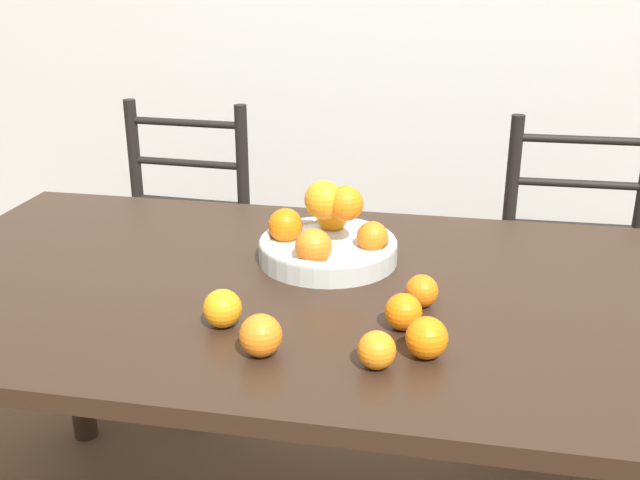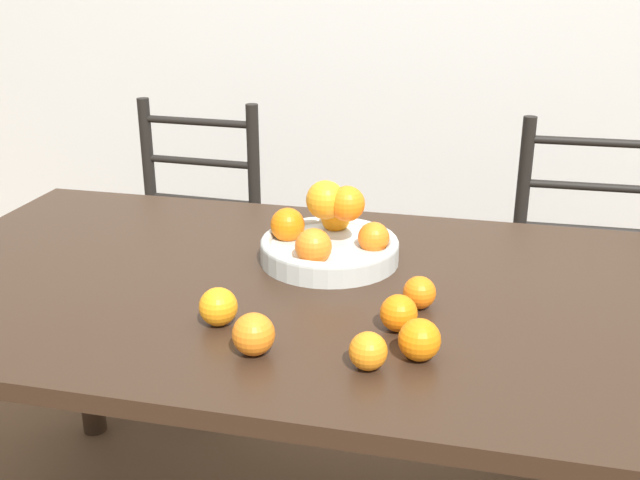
{
  "view_description": "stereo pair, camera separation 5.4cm",
  "coord_description": "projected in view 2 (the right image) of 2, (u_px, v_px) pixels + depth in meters",
  "views": [
    {
      "loc": [
        0.18,
        -1.35,
        1.37
      ],
      "look_at": [
        -0.09,
        0.04,
        0.83
      ],
      "focal_mm": 42.0,
      "sensor_mm": 36.0,
      "label": 1
    },
    {
      "loc": [
        0.24,
        -1.34,
        1.37
      ],
      "look_at": [
        -0.09,
        0.04,
        0.83
      ],
      "focal_mm": 42.0,
      "sensor_mm": 36.0,
      "label": 2
    }
  ],
  "objects": [
    {
      "name": "chair_right",
      "position": [
        584.0,
        290.0,
        2.17
      ],
      "size": [
        0.43,
        0.41,
        0.93
      ],
      "rotation": [
        0.0,
        0.0,
        0.02
      ],
      "color": "black",
      "rests_on": "ground_plane"
    },
    {
      "name": "orange_loose_0",
      "position": [
        419.0,
        340.0,
        1.22
      ],
      "size": [
        0.07,
        0.07,
        0.07
      ],
      "color": "orange",
      "rests_on": "dining_table"
    },
    {
      "name": "chair_left",
      "position": [
        187.0,
        253.0,
        2.44
      ],
      "size": [
        0.44,
        0.42,
        0.93
      ],
      "rotation": [
        0.0,
        0.0,
        -0.05
      ],
      "color": "black",
      "rests_on": "ground_plane"
    },
    {
      "name": "dining_table",
      "position": [
        358.0,
        326.0,
        1.52
      ],
      "size": [
        1.93,
        0.95,
        0.75
      ],
      "color": "black",
      "rests_on": "ground_plane"
    },
    {
      "name": "fruit_bowl",
      "position": [
        329.0,
        240.0,
        1.61
      ],
      "size": [
        0.3,
        0.3,
        0.18
      ],
      "color": "#B2B7B2",
      "rests_on": "dining_table"
    },
    {
      "name": "orange_loose_1",
      "position": [
        368.0,
        351.0,
        1.19
      ],
      "size": [
        0.06,
        0.06,
        0.06
      ],
      "color": "orange",
      "rests_on": "dining_table"
    },
    {
      "name": "orange_loose_2",
      "position": [
        218.0,
        307.0,
        1.34
      ],
      "size": [
        0.07,
        0.07,
        0.07
      ],
      "color": "orange",
      "rests_on": "dining_table"
    },
    {
      "name": "orange_loose_5",
      "position": [
        254.0,
        334.0,
        1.24
      ],
      "size": [
        0.07,
        0.07,
        0.07
      ],
      "color": "orange",
      "rests_on": "dining_table"
    },
    {
      "name": "orange_loose_3",
      "position": [
        419.0,
        293.0,
        1.4
      ],
      "size": [
        0.06,
        0.06,
        0.06
      ],
      "color": "orange",
      "rests_on": "dining_table"
    },
    {
      "name": "orange_loose_4",
      "position": [
        399.0,
        313.0,
        1.32
      ],
      "size": [
        0.07,
        0.07,
        0.07
      ],
      "color": "orange",
      "rests_on": "dining_table"
    }
  ]
}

